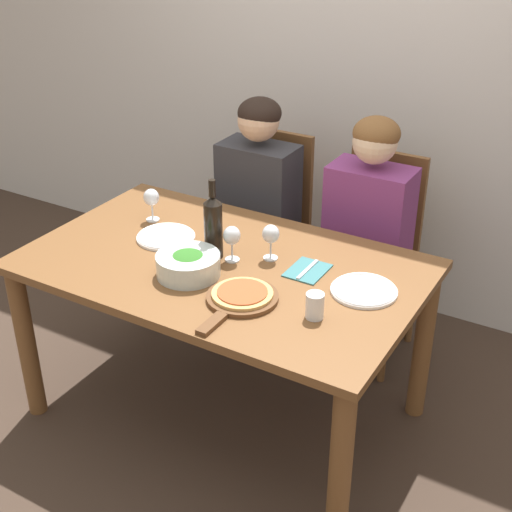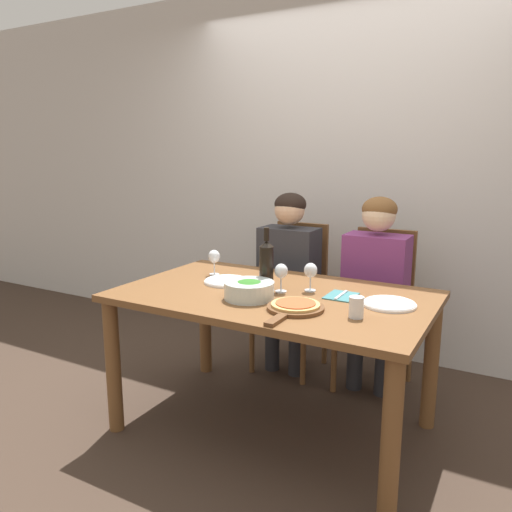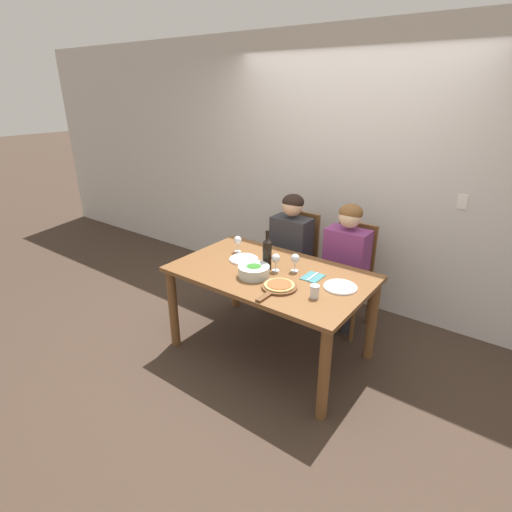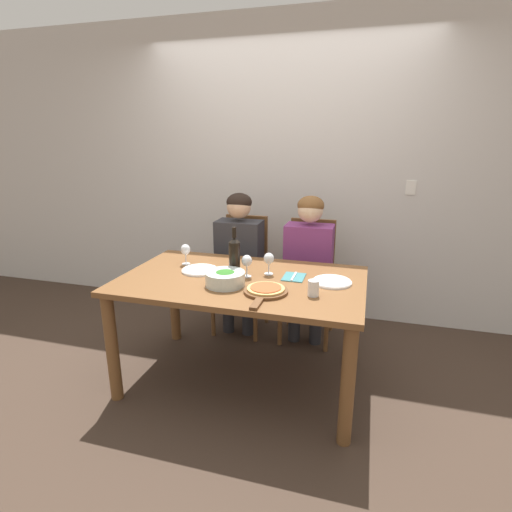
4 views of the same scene
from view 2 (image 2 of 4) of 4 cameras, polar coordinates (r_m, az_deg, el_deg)
name	(u,v)px [view 2 (image 2 of 4)]	position (r m, az deg, el deg)	size (l,w,h in m)	color
ground_plane	(273,427)	(2.90, 1.91, -18.95)	(40.00, 40.00, 0.00)	#3D2D23
back_wall	(357,171)	(3.71, 11.43, 9.50)	(10.00, 0.06, 2.70)	silver
dining_table	(273,314)	(2.63, 2.00, -6.61)	(1.60, 0.98, 0.77)	brown
chair_left	(295,292)	(3.49, 4.45, -4.17)	(0.42, 0.42, 1.00)	brown
chair_right	(379,305)	(3.30, 13.84, -5.43)	(0.42, 0.42, 1.00)	brown
person_woman	(288,266)	(3.33, 3.66, -1.16)	(0.47, 0.51, 1.22)	#28282D
person_man	(375,277)	(3.13, 13.45, -2.31)	(0.47, 0.51, 1.22)	#28282D
wine_bottle	(266,265)	(2.61, 1.19, -0.99)	(0.08, 0.08, 0.34)	black
broccoli_bowl	(249,290)	(2.48, -0.79, -3.89)	(0.25, 0.25, 0.10)	silver
dinner_plate_left	(227,281)	(2.79, -3.38, -2.88)	(0.25, 0.25, 0.02)	white
dinner_plate_right	(389,304)	(2.46, 15.01, -5.30)	(0.25, 0.25, 0.02)	white
pizza_on_board	(295,307)	(2.32, 4.44, -5.83)	(0.27, 0.41, 0.04)	brown
wine_glass_left	(214,258)	(2.95, -4.81, -0.19)	(0.07, 0.07, 0.15)	silver
wine_glass_right	(311,272)	(2.62, 6.26, -1.79)	(0.07, 0.07, 0.15)	silver
wine_glass_centre	(281,272)	(2.59, 2.89, -1.89)	(0.07, 0.07, 0.15)	silver
water_tumbler	(356,307)	(2.25, 11.40, -5.76)	(0.07, 0.07, 0.10)	silver
fork_on_napkin	(341,296)	(2.57, 9.71, -4.50)	(0.14, 0.18, 0.01)	#387075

